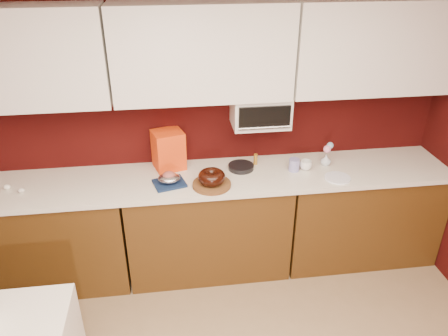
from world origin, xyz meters
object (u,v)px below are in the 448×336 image
Objects in this scene: bundt_cake at (212,177)px; pandoro_box at (168,150)px; coffee_mug at (306,164)px; foil_ham_nest at (169,178)px; flower_vase at (326,159)px; toaster_oven at (260,110)px; blue_jar at (294,165)px.

pandoro_box is at bearing 131.25° from bundt_cake.
bundt_cake is at bearing -168.20° from coffee_mug.
flower_vase is at bearing 6.49° from foil_ham_nest.
flower_vase is at bearing 16.10° from coffee_mug.
toaster_oven is at bearing -18.76° from pandoro_box.
pandoro_box is (-0.31, 0.36, 0.08)m from bundt_cake.
foil_ham_nest is 1.80× the size of coffee_mug.
foil_ham_nest is at bearing -173.51° from flower_vase.
bundt_cake is 0.65× the size of pandoro_box.
coffee_mug is at bearing -23.24° from toaster_oven.
toaster_oven is at bearing 169.53° from flower_vase.
toaster_oven is 0.52m from blue_jar.
blue_jar is (1.01, -0.19, -0.11)m from pandoro_box.
flower_vase is at bearing -10.47° from toaster_oven.
coffee_mug is (0.36, -0.16, -0.43)m from toaster_oven.
toaster_oven is 4.72× the size of coffee_mug.
toaster_oven is 2.15× the size of bundt_cake.
flower_vase is (0.55, -0.10, -0.42)m from toaster_oven.
foil_ham_nest is at bearing -161.54° from toaster_oven.
toaster_oven is 0.70m from flower_vase.
toaster_oven reaches higher than flower_vase.
toaster_oven is 0.81m from pandoro_box.
bundt_cake is 1.01m from flower_vase.
toaster_oven reaches higher than blue_jar.
toaster_oven is at bearing 148.77° from blue_jar.
foil_ham_nest is 1.63× the size of flower_vase.
blue_jar is at bearing -168.65° from flower_vase.
pandoro_box is 3.03× the size of flower_vase.
blue_jar is at bearing 13.17° from bundt_cake.
toaster_oven is 4.36× the size of blue_jar.
coffee_mug is (0.79, 0.17, -0.03)m from bundt_cake.
flower_vase is (0.19, 0.05, 0.01)m from coffee_mug.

